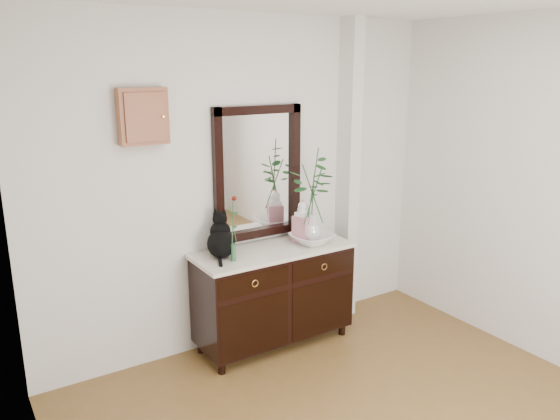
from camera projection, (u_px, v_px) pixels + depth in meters
wall_back at (247, 185)px, 4.47m from camera, size 3.60×0.04×2.70m
pilaster at (348, 174)px, 4.93m from camera, size 0.12×0.20×2.70m
sideboard at (274, 291)px, 4.55m from camera, size 1.33×0.52×0.82m
wall_mirror at (258, 173)px, 4.49m from camera, size 0.80×0.06×1.10m
key_cabinet at (143, 116)px, 3.85m from camera, size 0.35×0.10×0.40m
cat at (221, 235)px, 4.22m from camera, size 0.35×0.38×0.36m
lotus_bowl at (312, 238)px, 4.57m from camera, size 0.39×0.39×0.09m
vase_branches at (313, 195)px, 4.48m from camera, size 0.40×0.40×0.80m
bud_vase_rose at (233, 228)px, 4.11m from camera, size 0.06×0.06×0.52m
ginger_jar at (303, 221)px, 4.58m from camera, size 0.18×0.18×0.37m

